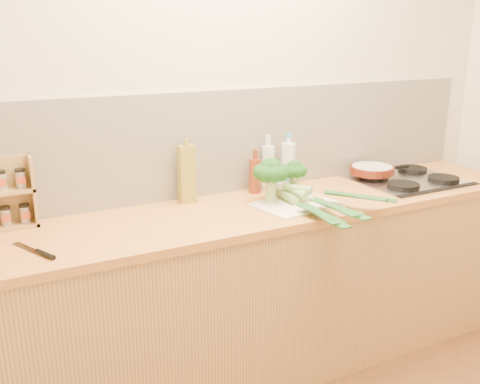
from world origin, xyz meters
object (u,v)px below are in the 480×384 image
object	(u,v)px
chopping_board	(295,204)
spice_rack	(3,198)
gas_hob	(409,179)
skillet	(372,169)
chefs_knife	(40,253)

from	to	relation	value
chopping_board	spice_rack	xyz separation A→B (m)	(-1.29, 0.32, 0.13)
gas_hob	skillet	bearing A→B (deg)	140.11
chopping_board	skillet	xyz separation A→B (m)	(0.65, 0.20, 0.05)
chopping_board	spice_rack	bearing A→B (deg)	155.69
skillet	spice_rack	xyz separation A→B (m)	(-1.95, 0.12, 0.08)
gas_hob	chefs_knife	distance (m)	2.02
gas_hob	spice_rack	bearing A→B (deg)	173.26
skillet	spice_rack	world-z (taller)	spice_rack
gas_hob	chopping_board	xyz separation A→B (m)	(-0.81, -0.07, -0.01)
chefs_knife	spice_rack	world-z (taller)	spice_rack
skillet	chopping_board	bearing A→B (deg)	-155.62
chefs_knife	spice_rack	distance (m)	0.41
gas_hob	chopping_board	size ratio (longest dim) A/B	1.52
chopping_board	chefs_knife	bearing A→B (deg)	172.56
chopping_board	skillet	world-z (taller)	skillet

